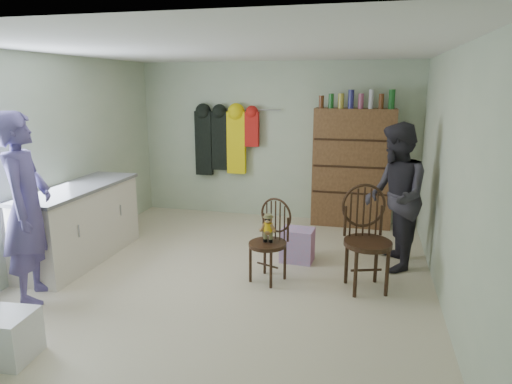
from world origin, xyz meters
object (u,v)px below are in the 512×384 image
(counter, at_px, (80,223))
(dresser, at_px, (353,167))
(chair_far, at_px, (366,234))
(chair_front, at_px, (270,235))

(counter, xyz_separation_m, dresser, (3.20, 2.30, 0.44))
(chair_far, bearing_deg, chair_front, 164.31)
(counter, distance_m, dresser, 3.96)
(chair_far, xyz_separation_m, dresser, (-0.24, 2.26, 0.31))
(counter, bearing_deg, dresser, 35.68)
(counter, height_order, chair_far, chair_far)
(chair_front, height_order, dresser, dresser)
(chair_far, relative_size, dresser, 0.54)
(counter, height_order, dresser, dresser)
(counter, bearing_deg, chair_far, 0.55)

